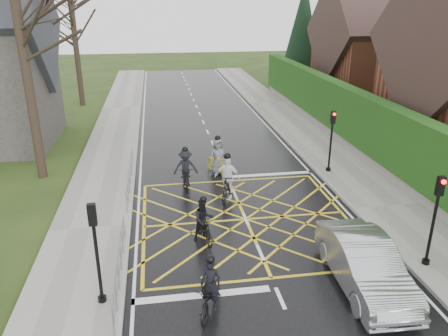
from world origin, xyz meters
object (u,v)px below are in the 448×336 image
object	(u,v)px
car	(365,264)
cyclist_front	(227,182)
cyclist_rear	(211,293)
cyclist_back	(204,224)
cyclist_lead	(218,161)
cyclist_mid	(186,172)

from	to	relation	value
car	cyclist_front	bearing A→B (deg)	116.14
car	cyclist_rear	bearing A→B (deg)	-172.86
cyclist_rear	cyclist_back	size ratio (longest dim) A/B	1.06
car	cyclist_back	bearing A→B (deg)	144.18
cyclist_rear	cyclist_lead	distance (m)	10.27
cyclist_mid	cyclist_lead	xyz separation A→B (m)	(1.68, 1.15, 0.00)
cyclist_lead	cyclist_back	bearing A→B (deg)	-124.82
cyclist_rear	cyclist_back	world-z (taller)	cyclist_rear
cyclist_back	cyclist_rear	bearing A→B (deg)	-106.25
cyclist_mid	cyclist_lead	world-z (taller)	cyclist_lead
cyclist_back	cyclist_front	bearing A→B (deg)	54.58
cyclist_rear	car	bearing A→B (deg)	27.76
cyclist_front	car	size ratio (longest dim) A/B	0.47
cyclist_lead	car	world-z (taller)	cyclist_lead
cyclist_lead	car	distance (m)	10.19
cyclist_mid	car	xyz separation A→B (m)	(4.72, -8.58, 0.07)
cyclist_mid	cyclist_front	world-z (taller)	cyclist_front
cyclist_rear	cyclist_front	world-z (taller)	cyclist_front
cyclist_front	cyclist_lead	distance (m)	2.87
cyclist_back	car	world-z (taller)	cyclist_back
cyclist_back	cyclist_lead	distance (m)	6.40
cyclist_rear	cyclist_lead	xyz separation A→B (m)	(1.67, 10.13, 0.13)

